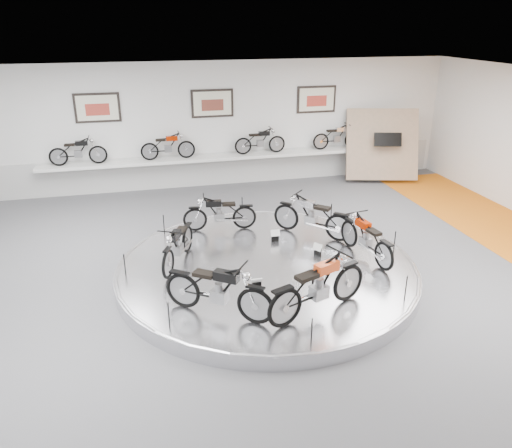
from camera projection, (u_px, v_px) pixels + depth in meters
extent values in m
plane|color=#4F4F51|center=(270.00, 283.00, 10.56)|extent=(16.00, 16.00, 0.00)
plane|color=white|center=(273.00, 89.00, 9.04)|extent=(16.00, 16.00, 0.00)
plane|color=silver|center=(213.00, 125.00, 16.08)|extent=(16.00, 0.00, 16.00)
cube|color=#BCBCBA|center=(214.00, 169.00, 16.61)|extent=(15.68, 0.04, 1.10)
cylinder|color=silver|center=(267.00, 270.00, 10.78)|extent=(6.40, 6.40, 0.30)
torus|color=#B2B2BA|center=(267.00, 265.00, 10.73)|extent=(6.40, 6.40, 0.10)
cube|color=silver|center=(215.00, 158.00, 16.19)|extent=(11.00, 0.55, 0.10)
cube|color=beige|center=(97.00, 108.00, 14.99)|extent=(1.35, 0.06, 0.88)
cube|color=beige|center=(212.00, 103.00, 15.78)|extent=(1.35, 0.06, 0.88)
cube|color=beige|center=(316.00, 99.00, 16.56)|extent=(1.35, 0.06, 0.88)
cube|color=#A37F68|center=(382.00, 145.00, 16.81)|extent=(2.56, 1.52, 2.30)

